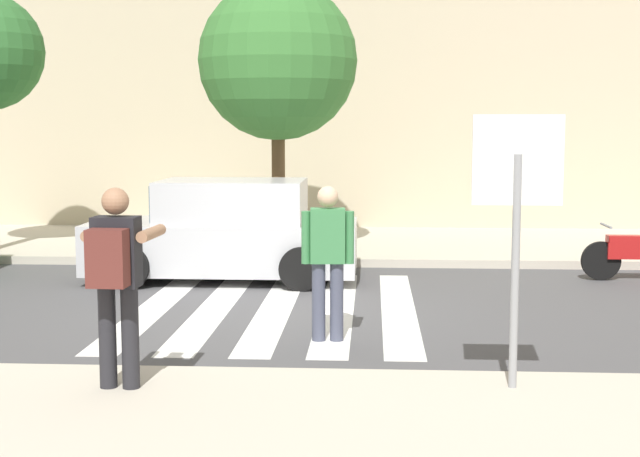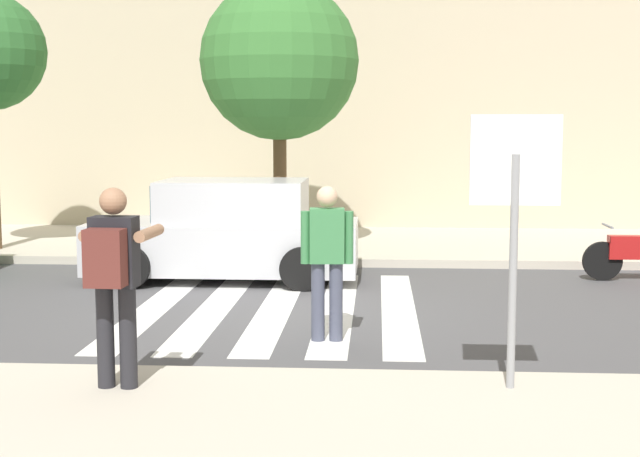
{
  "view_description": "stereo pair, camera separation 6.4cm",
  "coord_description": "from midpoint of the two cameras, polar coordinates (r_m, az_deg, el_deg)",
  "views": [
    {
      "loc": [
        1.25,
        -11.25,
        2.38
      ],
      "look_at": [
        0.6,
        -0.2,
        1.1
      ],
      "focal_mm": 50.0,
      "sensor_mm": 36.0,
      "label": 1
    },
    {
      "loc": [
        1.31,
        -11.24,
        2.38
      ],
      "look_at": [
        0.6,
        -0.2,
        1.1
      ],
      "focal_mm": 50.0,
      "sensor_mm": 36.0,
      "label": 2
    }
  ],
  "objects": [
    {
      "name": "stop_sign",
      "position": [
        7.67,
        12.26,
        2.36
      ],
      "size": [
        0.76,
        0.08,
        2.33
      ],
      "color": "gray",
      "rests_on": "sidewalk_near"
    },
    {
      "name": "photographer_with_backpack",
      "position": [
        7.73,
        -13.15,
        -2.61
      ],
      "size": [
        0.6,
        0.86,
        1.72
      ],
      "color": "#232328",
      "rests_on": "sidewalk_near"
    },
    {
      "name": "crosswalk_stripe_3",
      "position": [
        11.7,
        0.94,
        -5.12
      ],
      "size": [
        0.44,
        5.2,
        0.01
      ],
      "primitive_type": "cube",
      "color": "silver",
      "rests_on": "ground"
    },
    {
      "name": "crosswalk_stripe_1",
      "position": [
        11.87,
        -6.83,
        -4.99
      ],
      "size": [
        0.44,
        5.2,
        0.01
      ],
      "primitive_type": "cube",
      "color": "silver",
      "rests_on": "ground"
    },
    {
      "name": "building_facade_far",
      "position": [
        21.7,
        -0.03,
        8.64
      ],
      "size": [
        56.0,
        4.0,
        6.3
      ],
      "primitive_type": "cube",
      "color": "beige",
      "rests_on": "ground"
    },
    {
      "name": "crosswalk_stripe_0",
      "position": [
        12.04,
        -10.59,
        -4.9
      ],
      "size": [
        0.44,
        5.2,
        0.01
      ],
      "primitive_type": "cube",
      "color": "silver",
      "rests_on": "ground"
    },
    {
      "name": "street_tree_center",
      "position": [
        15.93,
        -2.84,
        10.63
      ],
      "size": [
        2.8,
        2.8,
        4.78
      ],
      "color": "brown",
      "rests_on": "sidewalk_far"
    },
    {
      "name": "sidewalk_far",
      "position": [
        17.45,
        -0.88,
        -1.0
      ],
      "size": [
        60.0,
        4.8,
        0.14
      ],
      "primitive_type": "cube",
      "color": "beige",
      "rests_on": "ground"
    },
    {
      "name": "parked_car_silver",
      "position": [
        13.84,
        -6.15,
        -0.31
      ],
      "size": [
        4.1,
        1.92,
        1.55
      ],
      "color": "#B7BABF",
      "rests_on": "ground"
    },
    {
      "name": "crosswalk_stripe_2",
      "position": [
        11.76,
        -2.97,
        -5.07
      ],
      "size": [
        0.44,
        5.2,
        0.01
      ],
      "primitive_type": "cube",
      "color": "silver",
      "rests_on": "ground"
    },
    {
      "name": "motorcycle",
      "position": [
        14.57,
        19.63,
        -1.54
      ],
      "size": [
        1.76,
        0.6,
        0.87
      ],
      "color": "black",
      "rests_on": "ground"
    },
    {
      "name": "crosswalk_stripe_4",
      "position": [
        11.69,
        4.88,
        -5.15
      ],
      "size": [
        0.44,
        5.2,
        0.01
      ],
      "primitive_type": "cube",
      "color": "silver",
      "rests_on": "ground"
    },
    {
      "name": "pedestrian_crossing",
      "position": [
        9.8,
        0.31,
        -1.65
      ],
      "size": [
        0.58,
        0.26,
        1.72
      ],
      "color": "#474C60",
      "rests_on": "ground"
    },
    {
      "name": "ground_plane",
      "position": [
        11.57,
        -3.08,
        -5.29
      ],
      "size": [
        120.0,
        120.0,
        0.0
      ],
      "primitive_type": "plane",
      "color": "#4C4C4F"
    }
  ]
}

